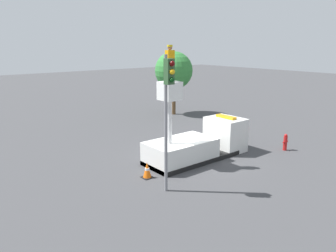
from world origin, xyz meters
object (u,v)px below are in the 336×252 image
fire_hydrant (285,142)px  traffic_cone_rear (147,170)px  tree_left_bg (174,71)px  bucket_truck (198,144)px  traffic_light_pole (168,98)px  worker (170,63)px

fire_hydrant → traffic_cone_rear: size_ratio=1.28×
fire_hydrant → tree_left_bg: tree_left_bg is taller
bucket_truck → fire_hydrant: bucket_truck is taller
traffic_light_pole → tree_left_bg: 15.94m
traffic_light_pole → bucket_truck: bearing=30.0°
bucket_truck → worker: 4.88m
worker → traffic_cone_rear: worker is taller
tree_left_bg → fire_hydrant: bearing=-96.8°
bucket_truck → traffic_cone_rear: size_ratio=7.90×
worker → tree_left_bg: bearing=49.2°
worker → traffic_cone_rear: (-1.79, -0.50, -4.88)m
fire_hydrant → traffic_light_pole: bearing=-179.9°
traffic_light_pole → fire_hydrant: bearing=0.1°
traffic_light_pole → fire_hydrant: (8.97, 0.01, -3.57)m
traffic_light_pole → traffic_cone_rear: size_ratio=7.36×
traffic_cone_rear → fire_hydrant: bearing=-11.5°
worker → fire_hydrant: (6.99, -2.29, -4.76)m
bucket_truck → worker: worker is taller
bucket_truck → traffic_cone_rear: bearing=-172.5°
fire_hydrant → tree_left_bg: size_ratio=0.18×
bucket_truck → traffic_cone_rear: (-3.80, -0.50, -0.44)m
worker → fire_hydrant: size_ratio=1.74×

